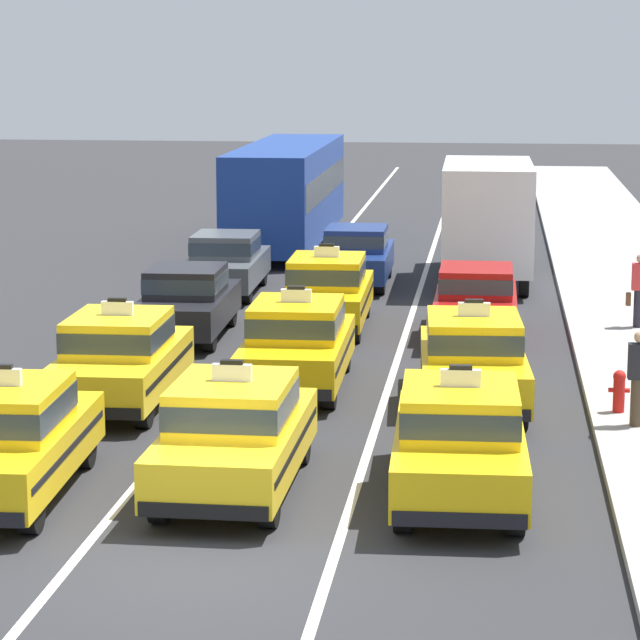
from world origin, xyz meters
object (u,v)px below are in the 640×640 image
Objects in this scene: taxi_center_third at (327,291)px; box_truck_right_fourth at (487,216)px; sedan_left_fourth at (226,261)px; taxi_center_nearest at (234,433)px; taxi_left_nearest at (6,438)px; pedestrian_mid_block at (639,378)px; sedan_center_fourth at (357,254)px; bus_left_fifth at (287,189)px; sedan_left_third at (187,300)px; pedestrian_near_crosswalk at (639,291)px; sedan_right_third at (476,300)px; fire_hydrant at (619,389)px; taxi_right_nearest at (459,439)px; taxi_center_second at (297,343)px; taxi_left_second at (120,357)px; taxi_right_second at (473,359)px.

box_truck_right_fourth reaches higher than taxi_center_third.
sedan_left_fourth is 0.95× the size of taxi_center_nearest.
pedestrian_mid_block is at bearing 26.54° from taxi_left_nearest.
bus_left_fifth is at bearing 111.05° from sedan_center_fourth.
sedan_left_third is 1.01× the size of sedan_center_fourth.
sedan_center_fourth is 15.79m from pedestrian_mid_block.
pedestrian_near_crosswalk reaches higher than pedestrian_mid_block.
sedan_right_third is 2.71× the size of pedestrian_mid_block.
taxi_center_third reaches higher than pedestrian_near_crosswalk.
bus_left_fifth is 14.14m from taxi_center_third.
taxi_left_nearest reaches higher than pedestrian_mid_block.
fire_hydrant is at bearing -69.92° from sedan_right_third.
taxi_right_nearest is (6.34, 0.70, 0.00)m from taxi_left_nearest.
taxi_center_third is 1.06× the size of sedan_center_fourth.
box_truck_right_fourth is at bearing 116.24° from pedestrian_near_crosswalk.
taxi_center_nearest is 2.88× the size of pedestrian_mid_block.
pedestrian_near_crosswalk is at bearing 42.19° from taxi_center_second.
box_truck_right_fourth reaches higher than sedan_center_fourth.
taxi_right_nearest is 0.66× the size of box_truck_right_fourth.
sedan_left_third is 3.23m from taxi_center_third.
taxi_center_nearest is at bearing -118.38° from pedestrian_near_crosswalk.
taxi_left_second is 1.00× the size of taxi_center_third.
box_truck_right_fourth is at bearing 89.51° from taxi_right_second.
taxi_left_nearest is 13.37m from taxi_center_third.
box_truck_right_fourth is at bearing 89.36° from taxi_right_nearest.
taxi_center_third and taxi_right_second have the same top height.
sedan_left_third is 10.79m from box_truck_right_fourth.
taxi_center_nearest is at bearing -90.00° from sedan_center_fourth.
pedestrian_near_crosswalk is at bearing -54.09° from bus_left_fifth.
taxi_right_nearest is at bearing -90.27° from sedan_right_third.
taxi_right_nearest is at bearing -91.02° from taxi_right_second.
sedan_right_third is (3.34, -0.61, -0.03)m from taxi_center_third.
taxi_left_second is at bearing -102.00° from sedan_center_fourth.
sedan_left_third and sedan_right_third have the same top height.
sedan_left_fourth is 13.06m from taxi_right_second.
sedan_left_third is at bearing 138.77° from taxi_right_second.
taxi_center_third is at bearing 76.79° from taxi_left_nearest.
sedan_center_fourth is 5.92× the size of fire_hydrant.
taxi_right_second is at bearing 43.50° from taxi_left_nearest.
taxi_center_third is at bearing -115.81° from box_truck_right_fourth.
pedestrian_near_crosswalk reaches higher than sedan_center_fourth.
sedan_center_fourth is at bearing 139.42° from pedestrian_near_crosswalk.
taxi_left_nearest is 1.07× the size of sedan_left_fourth.
sedan_left_fourth is at bearing 100.83° from taxi_center_nearest.
bus_left_fifth is 6.84× the size of pedestrian_near_crosswalk.
taxi_left_second is 8.05m from taxi_center_third.
taxi_right_second is (3.27, -1.04, 0.00)m from taxi_center_second.
pedestrian_mid_block is at bearing -54.32° from sedan_left_fourth.
taxi_left_nearest is at bearing -126.83° from pedestrian_near_crosswalk.
taxi_center_second is at bearing 66.10° from taxi_left_nearest.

